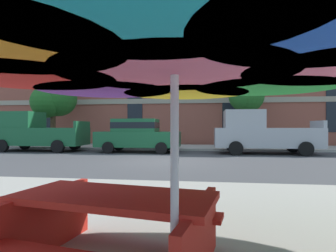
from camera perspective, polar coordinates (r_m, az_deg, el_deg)
ground_plane at (r=11.16m, az=-1.15°, el=-7.19°), size 120.00×120.00×0.00m
sidewalk_far at (r=17.87m, az=2.17°, el=-4.32°), size 56.00×3.60×0.12m
apartment_building at (r=26.47m, az=3.88°, el=10.86°), size 40.82×12.08×12.80m
pickup_green at (r=17.41m, az=-25.16°, el=-1.23°), size 5.10×2.12×2.20m
sedan_green at (r=15.08m, az=-6.19°, el=-1.71°), size 4.40×1.98×1.78m
pickup_silver at (r=14.91m, az=18.35°, el=-1.43°), size 5.10×2.12×2.20m
street_tree_left at (r=20.48m, az=-21.98°, el=4.87°), size 2.84×2.80×4.54m
street_tree_middle at (r=18.35m, az=15.39°, el=5.76°), size 2.23×2.20×4.42m
patio_umbrella at (r=2.05m, az=1.35°, el=17.78°), size 3.56×3.56×2.35m
picnic_table at (r=2.74m, az=-10.92°, el=-19.13°), size 2.04×1.81×0.77m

